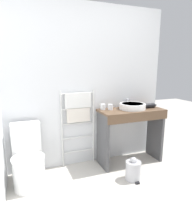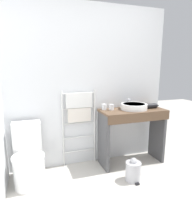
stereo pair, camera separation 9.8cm
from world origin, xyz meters
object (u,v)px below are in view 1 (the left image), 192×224
(cup_near_wall, at_px, (103,107))
(towel_radiator, at_px, (78,113))
(toilet, at_px, (28,161))
(hair_dryer, at_px, (150,105))
(trash_bin, at_px, (133,170))
(sink_basin, at_px, (132,106))
(cup_near_edge, at_px, (110,107))

(cup_near_wall, bearing_deg, towel_radiator, 168.78)
(toilet, relative_size, cup_near_wall, 9.04)
(hair_dryer, xyz_separation_m, trash_bin, (-0.55, -0.47, -0.75))
(toilet, height_order, hair_dryer, hair_dryer)
(cup_near_wall, distance_m, trash_bin, 0.99)
(sink_basin, height_order, cup_near_wall, cup_near_wall)
(cup_near_edge, bearing_deg, sink_basin, -11.06)
(towel_radiator, height_order, hair_dryer, towel_radiator)
(cup_near_wall, bearing_deg, toilet, -169.13)
(cup_near_edge, distance_m, hair_dryer, 0.64)
(towel_radiator, relative_size, hair_dryer, 5.21)
(toilet, xyz_separation_m, sink_basin, (1.55, 0.10, 0.58))
(toilet, relative_size, cup_near_edge, 9.09)
(toilet, relative_size, trash_bin, 2.44)
(cup_near_wall, xyz_separation_m, trash_bin, (0.19, -0.60, -0.76))
(sink_basin, xyz_separation_m, trash_bin, (-0.25, -0.48, -0.76))
(toilet, bearing_deg, towel_radiator, 20.86)
(toilet, distance_m, hair_dryer, 1.94)
(sink_basin, relative_size, cup_near_edge, 4.60)
(sink_basin, bearing_deg, towel_radiator, 166.73)
(toilet, xyz_separation_m, cup_near_wall, (1.11, 0.21, 0.58))
(cup_near_edge, height_order, trash_bin, cup_near_edge)
(hair_dryer, relative_size, trash_bin, 0.69)
(sink_basin, distance_m, hair_dryer, 0.30)
(toilet, xyz_separation_m, cup_near_edge, (1.21, 0.16, 0.58))
(sink_basin, distance_m, cup_near_edge, 0.34)
(sink_basin, bearing_deg, toilet, -176.41)
(cup_near_wall, relative_size, hair_dryer, 0.39)
(hair_dryer, bearing_deg, cup_near_edge, 173.30)
(cup_near_edge, bearing_deg, towel_radiator, 165.14)
(toilet, distance_m, towel_radiator, 0.95)
(hair_dryer, bearing_deg, sink_basin, 178.24)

